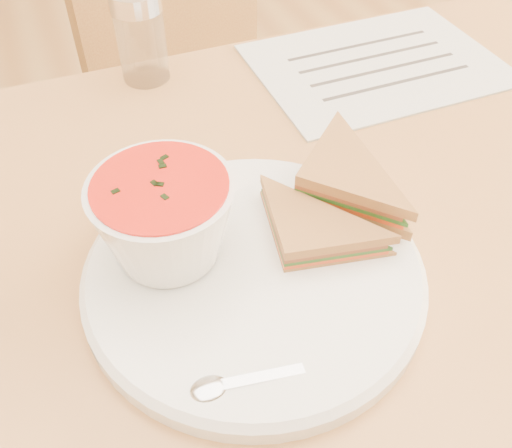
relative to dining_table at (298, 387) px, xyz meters
name	(u,v)px	position (x,y,z in m)	size (l,w,h in m)	color
dining_table	(298,387)	(0.00, 0.00, 0.00)	(1.00, 0.70, 0.75)	olive
chair_far	(236,134)	(0.10, 0.51, 0.08)	(0.41, 0.41, 0.92)	brown
plate	(254,274)	(-0.10, -0.06, 0.38)	(0.30, 0.30, 0.02)	white
soup_bowl	(166,223)	(-0.16, -0.02, 0.43)	(0.12, 0.12, 0.08)	white
sandwich_half_a	(284,266)	(-0.07, -0.08, 0.41)	(0.10, 0.10, 0.03)	#B2843F
sandwich_half_b	(294,190)	(-0.03, -0.01, 0.42)	(0.11, 0.11, 0.04)	#B2843F
spoon	(268,377)	(-0.13, -0.17, 0.40)	(0.15, 0.03, 0.01)	silver
paper_menu	(377,64)	(0.20, 0.22, 0.38)	(0.33, 0.24, 0.00)	silver
condiment_shaker	(141,37)	(-0.10, 0.31, 0.43)	(0.06, 0.06, 0.12)	silver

